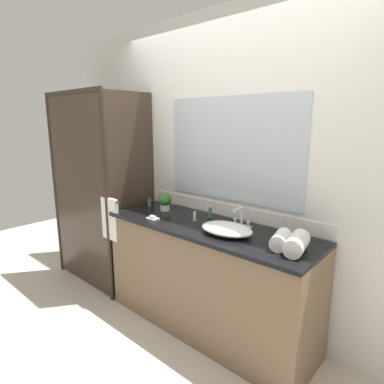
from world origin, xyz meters
TOP-DOWN VIEW (x-y plane):
  - ground_plane at (0.00, 0.00)m, footprint 8.00×8.00m
  - wall_back_with_mirror at (0.00, 0.34)m, footprint 4.40×0.06m
  - vanity_cabinet at (0.00, 0.01)m, footprint 1.80×0.58m
  - shower_enclosure at (-1.27, -0.19)m, footprint 1.20×0.59m
  - sink_basin at (0.23, -0.05)m, footprint 0.41×0.29m
  - faucet at (0.23, 0.14)m, footprint 0.17×0.13m
  - potted_plant at (-0.57, 0.09)m, footprint 0.12×0.12m
  - soap_dish at (-0.44, -0.17)m, footprint 0.10×0.07m
  - amenity_bottle_body_wash at (-0.15, 0.04)m, footprint 0.03×0.03m
  - amenity_bottle_conditioner at (-0.12, 0.20)m, footprint 0.03×0.03m
  - amenity_bottle_lotion at (-0.79, 0.10)m, footprint 0.03×0.03m
  - rolled_towel_near_edge at (0.76, -0.04)m, footprint 0.17×0.27m
  - rolled_towel_middle at (0.65, -0.03)m, footprint 0.15×0.22m

SIDE VIEW (x-z plane):
  - ground_plane at x=0.00m, z-range 0.00..0.00m
  - vanity_cabinet at x=0.00m, z-range 0.00..0.90m
  - soap_dish at x=-0.44m, z-range 0.90..0.93m
  - sink_basin at x=0.23m, z-range 0.90..0.97m
  - amenity_bottle_body_wash at x=-0.15m, z-range 0.90..0.98m
  - amenity_bottle_lotion at x=-0.79m, z-range 0.90..0.98m
  - amenity_bottle_conditioner at x=-0.12m, z-range 0.90..1.00m
  - faucet at x=0.23m, z-range 0.87..1.04m
  - rolled_towel_middle at x=0.65m, z-range 0.90..1.01m
  - rolled_towel_near_edge at x=0.76m, z-range 0.90..1.02m
  - potted_plant at x=-0.57m, z-range 0.91..1.07m
  - shower_enclosure at x=-1.27m, z-range 0.02..2.02m
  - wall_back_with_mirror at x=0.00m, z-range 0.00..2.60m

